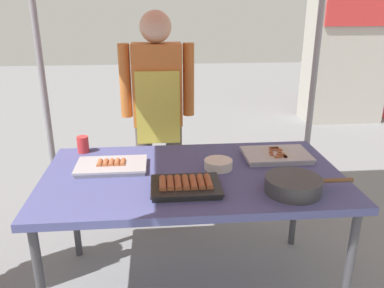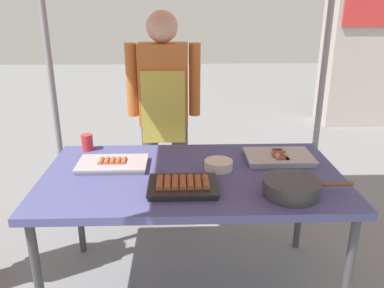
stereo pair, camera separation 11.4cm
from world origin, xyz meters
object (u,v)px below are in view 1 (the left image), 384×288
at_px(vendor_woman, 158,105).
at_px(tray_meat_skewers, 276,155).
at_px(condiment_bowl, 218,164).
at_px(neighbor_stall_left, 358,51).
at_px(drink_cup_near_edge, 83,144).
at_px(neighbor_stall_right, 346,53).
at_px(tray_pork_links, 112,166).
at_px(stall_table, 193,182).
at_px(tray_grilled_sausages, 186,186).
at_px(cooking_wok, 294,184).

bearing_deg(vendor_woman, tray_meat_skewers, 137.87).
xyz_separation_m(condiment_bowl, neighbor_stall_left, (2.60, 3.59, 0.17)).
xyz_separation_m(vendor_woman, neighbor_stall_left, (2.92, 2.85, 0.02)).
xyz_separation_m(tray_meat_skewers, drink_cup_near_edge, (-1.15, 0.20, 0.03)).
bearing_deg(drink_cup_near_edge, tray_meat_skewers, -9.78).
bearing_deg(neighbor_stall_right, tray_pork_links, -131.28).
relative_size(stall_table, vendor_woman, 1.02).
relative_size(tray_grilled_sausages, vendor_woman, 0.22).
bearing_deg(condiment_bowl, tray_grilled_sausages, -128.92).
distance_m(tray_grilled_sausages, neighbor_stall_right, 4.37).
bearing_deg(tray_grilled_sausages, tray_pork_links, 142.95).
bearing_deg(tray_pork_links, neighbor_stall_right, 48.72).
distance_m(drink_cup_near_edge, neighbor_stall_left, 4.71).
bearing_deg(cooking_wok, vendor_woman, 121.10).
distance_m(tray_grilled_sausages, condiment_bowl, 0.32).
xyz_separation_m(condiment_bowl, vendor_woman, (-0.32, 0.75, 0.15)).
relative_size(tray_meat_skewers, neighbor_stall_right, 0.20).
bearing_deg(condiment_bowl, neighbor_stall_right, 55.42).
height_order(stall_table, drink_cup_near_edge, drink_cup_near_edge).
bearing_deg(tray_meat_skewers, tray_grilled_sausages, -146.64).
bearing_deg(cooking_wok, tray_pork_links, 158.19).
height_order(tray_meat_skewers, condiment_bowl, condiment_bowl).
bearing_deg(tray_meat_skewers, stall_table, -160.84).
bearing_deg(neighbor_stall_left, drink_cup_near_edge, -136.01).
bearing_deg(tray_pork_links, condiment_bowl, -4.58).
bearing_deg(stall_table, neighbor_stall_left, 53.00).
bearing_deg(vendor_woman, neighbor_stall_right, -135.37).
bearing_deg(tray_grilled_sausages, stall_table, 74.74).
height_order(tray_pork_links, condiment_bowl, condiment_bowl).
bearing_deg(tray_pork_links, cooking_wok, -21.81).
xyz_separation_m(stall_table, tray_pork_links, (-0.44, 0.10, 0.07)).
distance_m(tray_meat_skewers, cooking_wok, 0.44).
relative_size(tray_pork_links, vendor_woman, 0.24).
height_order(stall_table, neighbor_stall_right, neighbor_stall_right).
relative_size(tray_grilled_sausages, drink_cup_near_edge, 3.40).
relative_size(cooking_wok, neighbor_stall_left, 0.23).
bearing_deg(tray_grilled_sausages, vendor_woman, 97.09).
bearing_deg(neighbor_stall_right, drink_cup_near_edge, -135.69).
bearing_deg(stall_table, drink_cup_near_edge, 149.56).
bearing_deg(tray_pork_links, tray_meat_skewers, 4.68).
distance_m(tray_grilled_sausages, neighbor_stall_left, 4.76).
relative_size(neighbor_stall_left, neighbor_stall_right, 1.00).
height_order(drink_cup_near_edge, neighbor_stall_left, neighbor_stall_left).
height_order(tray_pork_links, neighbor_stall_left, neighbor_stall_left).
bearing_deg(neighbor_stall_left, tray_meat_skewers, -122.81).
bearing_deg(vendor_woman, drink_cup_near_edge, 42.44).
distance_m(cooking_wok, drink_cup_near_edge, 1.28).
relative_size(condiment_bowl, neighbor_stall_left, 0.08).
xyz_separation_m(neighbor_stall_left, neighbor_stall_right, (-0.30, -0.26, -0.00)).
bearing_deg(neighbor_stall_left, condiment_bowl, -125.90).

